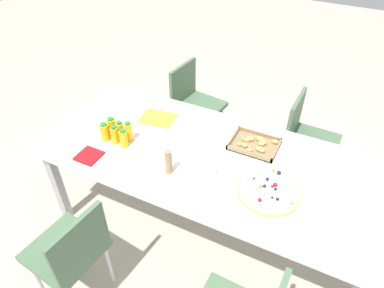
{
  "coord_description": "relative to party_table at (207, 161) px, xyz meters",
  "views": [
    {
      "loc": [
        0.68,
        -1.61,
        2.28
      ],
      "look_at": [
        -0.13,
        0.04,
        0.76
      ],
      "focal_mm": 32.69,
      "sensor_mm": 36.0,
      "label": 1
    }
  ],
  "objects": [
    {
      "name": "juice_bottle_4",
      "position": [
        -0.63,
        -0.1,
        0.12
      ],
      "size": [
        0.05,
        0.05,
        0.13
      ],
      "color": "#F9AD14",
      "rests_on": "party_table"
    },
    {
      "name": "napkin_stack",
      "position": [
        -0.7,
        -0.37,
        0.07
      ],
      "size": [
        0.15,
        0.15,
        0.02
      ],
      "primitive_type": "cube",
      "color": "red",
      "rests_on": "party_table"
    },
    {
      "name": "juice_bottle_5",
      "position": [
        -0.56,
        -0.1,
        0.13
      ],
      "size": [
        0.05,
        0.05,
        0.15
      ],
      "color": "#F9AE14",
      "rests_on": "party_table"
    },
    {
      "name": "chair_far_right",
      "position": [
        0.52,
        0.83,
        -0.18
      ],
      "size": [
        0.41,
        0.41,
        0.83
      ],
      "rotation": [
        0.0,
        0.0,
        -1.61
      ],
      "color": "#4C6B4C",
      "rests_on": "ground_plane"
    },
    {
      "name": "chair_near_left",
      "position": [
        -0.47,
        -0.88,
        -0.18
      ],
      "size": [
        0.44,
        0.44,
        0.83
      ],
      "rotation": [
        0.0,
        0.0,
        1.46
      ],
      "color": "#4C6B4C",
      "rests_on": "ground_plane"
    },
    {
      "name": "chair_far_left",
      "position": [
        -0.55,
        0.9,
        -0.18
      ],
      "size": [
        0.45,
        0.45,
        0.83
      ],
      "rotation": [
        0.0,
        0.0,
        -1.71
      ],
      "color": "#4C6B4C",
      "rests_on": "ground_plane"
    },
    {
      "name": "juice_bottle_0",
      "position": [
        -0.71,
        -0.17,
        0.12
      ],
      "size": [
        0.06,
        0.06,
        0.14
      ],
      "color": "#F9AB14",
      "rests_on": "party_table"
    },
    {
      "name": "juice_bottle_1",
      "position": [
        -0.63,
        -0.16,
        0.12
      ],
      "size": [
        0.05,
        0.05,
        0.14
      ],
      "color": "#F9AC14",
      "rests_on": "party_table"
    },
    {
      "name": "juice_bottle_3",
      "position": [
        -0.7,
        -0.09,
        0.12
      ],
      "size": [
        0.06,
        0.06,
        0.14
      ],
      "color": "#FAAE14",
      "rests_on": "party_table"
    },
    {
      "name": "cardboard_tube",
      "position": [
        -0.15,
        -0.26,
        0.14
      ],
      "size": [
        0.04,
        0.04,
        0.18
      ],
      "primitive_type": "cylinder",
      "color": "#9E7A56",
      "rests_on": "party_table"
    },
    {
      "name": "fruit_pizza",
      "position": [
        0.46,
        -0.14,
        0.07
      ],
      "size": [
        0.38,
        0.38,
        0.05
      ],
      "color": "tan",
      "rests_on": "party_table"
    },
    {
      "name": "juice_bottle_2",
      "position": [
        -0.55,
        -0.17,
        0.12
      ],
      "size": [
        0.06,
        0.06,
        0.14
      ],
      "color": "#FAAD14",
      "rests_on": "party_table"
    },
    {
      "name": "ground_plane",
      "position": [
        0.0,
        0.0,
        -0.68
      ],
      "size": [
        12.0,
        12.0,
        0.0
      ],
      "primitive_type": "plane",
      "color": "#B2A899"
    },
    {
      "name": "snack_tray",
      "position": [
        0.25,
        0.23,
        0.07
      ],
      "size": [
        0.32,
        0.25,
        0.04
      ],
      "color": "olive",
      "rests_on": "party_table"
    },
    {
      "name": "party_table",
      "position": [
        0.0,
        0.0,
        0.0
      ],
      "size": [
        2.25,
        1.0,
        0.74
      ],
      "color": "white",
      "rests_on": "ground_plane"
    },
    {
      "name": "plate_stack",
      "position": [
        0.03,
        -0.15,
        0.07
      ],
      "size": [
        0.19,
        0.19,
        0.02
      ],
      "color": "silver",
      "rests_on": "party_table"
    },
    {
      "name": "paper_folder",
      "position": [
        -0.51,
        0.21,
        0.06
      ],
      "size": [
        0.28,
        0.23,
        0.01
      ],
      "primitive_type": "cube",
      "rotation": [
        0.0,
        0.0,
        0.12
      ],
      "color": "yellow",
      "rests_on": "party_table"
    }
  ]
}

